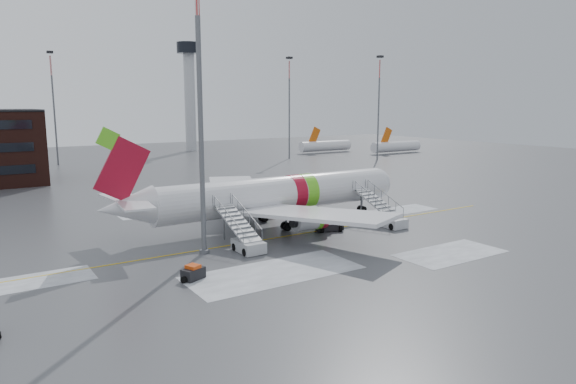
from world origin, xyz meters
TOP-DOWN VIEW (x-y plane):
  - ground at (0.00, 0.00)m, footprint 260.00×260.00m
  - airliner at (1.74, 3.45)m, footprint 35.03×32.97m
  - airstair_fwd at (12.57, -3.08)m, footprint 2.05×7.70m
  - airstair_aft at (-4.93, -3.08)m, footprint 2.05×7.70m
  - pushback_tug at (5.75, -1.41)m, footprint 3.13×2.73m
  - baggage_tractor at (-11.98, -8.10)m, footprint 2.36×1.61m
  - light_mast_near at (-8.43, -2.00)m, footprint 1.20×1.20m
  - control_tower at (30.00, 95.00)m, footprint 6.40×6.40m
  - light_mast_far_ne at (42.00, 62.00)m, footprint 1.20×1.20m
  - light_mast_far_n at (-8.00, 78.00)m, footprint 1.20×1.20m
  - light_mast_far_e at (58.00, 48.00)m, footprint 1.20×1.20m
  - distant_aircraft at (62.50, 64.00)m, footprint 35.00×18.00m

SIDE VIEW (x-z plane):
  - ground at x=0.00m, z-range 0.00..0.00m
  - distant_aircraft at x=62.50m, z-range -4.00..4.00m
  - baggage_tractor at x=-11.98m, z-range -0.09..1.07m
  - pushback_tug at x=5.75m, z-range -0.09..1.51m
  - airstair_fwd at x=12.57m, z-range -0.68..2.81m
  - airstair_aft at x=-4.93m, z-range -0.68..2.81m
  - airliner at x=1.74m, z-range -2.17..9.01m
  - light_mast_near at x=-8.43m, z-range 0.44..26.11m
  - light_mast_far_ne at x=42.00m, z-range 1.71..25.96m
  - light_mast_far_n at x=-8.00m, z-range 1.71..25.96m
  - light_mast_far_e at x=58.00m, z-range 1.71..25.96m
  - control_tower at x=30.00m, z-range 3.75..33.75m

